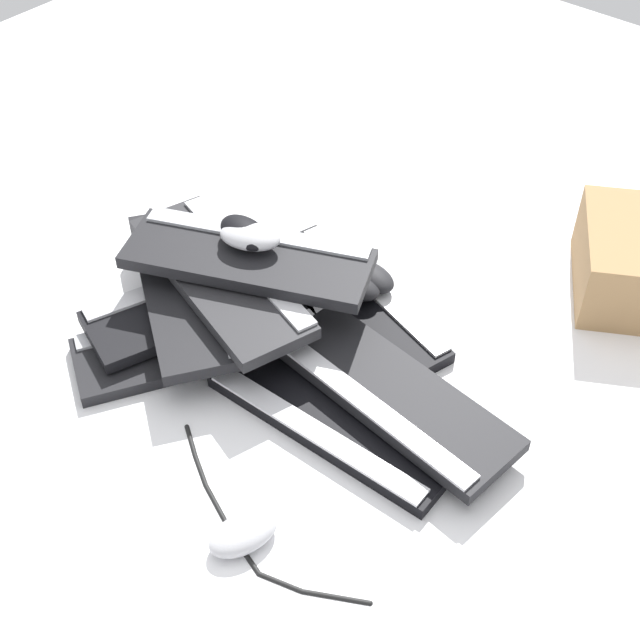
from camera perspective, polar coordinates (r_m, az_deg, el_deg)
The scene contains 15 objects.
ground_plane at distance 1.54m, azimuth 0.87°, elevation -4.28°, with size 3.20×3.20×0.00m, color white.
keyboard_0 at distance 1.67m, azimuth 1.91°, elevation 1.11°, with size 0.26×0.46×0.03m.
keyboard_1 at distance 1.61m, azimuth -7.80°, elevation -1.35°, with size 0.46×0.35×0.03m.
keyboard_2 at distance 1.48m, azimuth 0.94°, elevation -6.21°, with size 0.17×0.45×0.03m.
keyboard_3 at distance 1.65m, azimuth -7.34°, elevation 1.34°, with size 0.46×0.29×0.03m.
keyboard_4 at distance 1.63m, azimuth -8.50°, elevation 2.15°, with size 0.37×0.45×0.03m.
keyboard_5 at distance 1.60m, azimuth -6.38°, elevation 2.85°, with size 0.27×0.46×0.03m.
keyboard_6 at distance 1.59m, azimuth -4.61°, elevation 4.03°, with size 0.32×0.46×0.03m.
keyboard_7 at distance 1.48m, azimuth 4.69°, elevation -4.79°, with size 0.19×0.45×0.03m.
mouse_0 at distance 1.58m, azimuth -4.49°, elevation 5.35°, with size 0.11×0.07×0.04m, color #B7B7BC.
mouse_1 at distance 1.35m, azimuth -4.93°, elevation -13.45°, with size 0.11×0.07×0.04m, color #B7B7BC.
mouse_2 at distance 1.67m, azimuth 3.17°, elevation 2.81°, with size 0.11×0.07×0.04m, color black.
mouse_3 at distance 1.65m, azimuth 2.12°, elevation 2.25°, with size 0.11×0.07×0.04m, color black.
mouse_4 at distance 1.59m, azimuth -4.87°, elevation 5.60°, with size 0.11×0.07×0.04m, color black.
cable_0 at distance 1.37m, azimuth -4.65°, elevation -13.03°, with size 0.13×0.43×0.01m.
Camera 1 is at (-0.79, -0.64, 1.16)m, focal length 50.00 mm.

